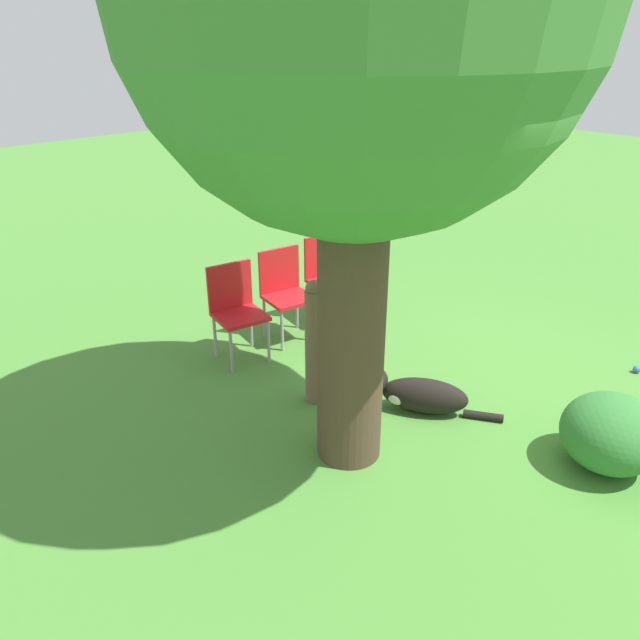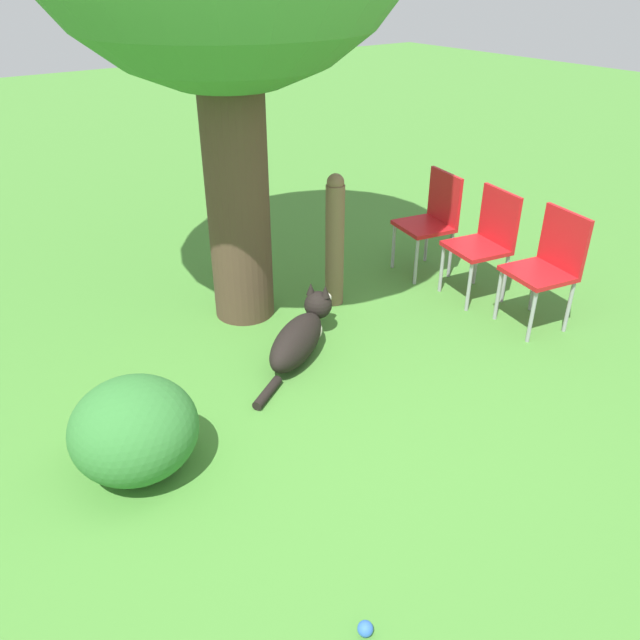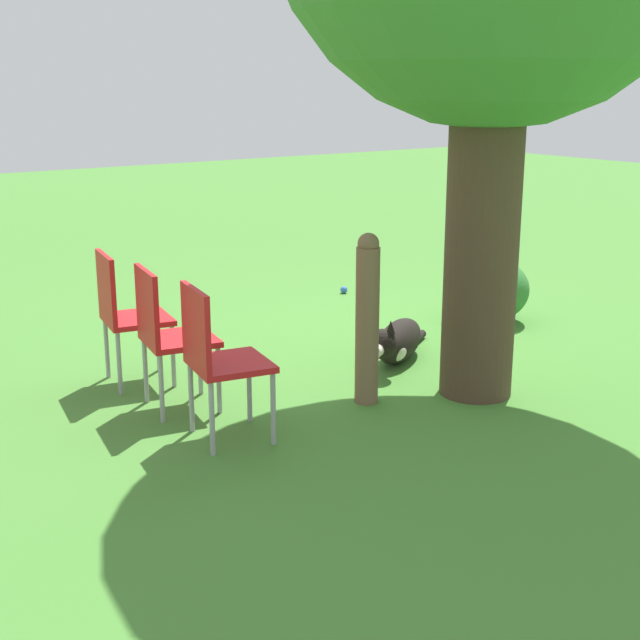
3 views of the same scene
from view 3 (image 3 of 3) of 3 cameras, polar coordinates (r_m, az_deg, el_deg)
ground_plane at (r=6.80m, az=4.81°, el=-1.97°), size 30.00×30.00×0.00m
dog at (r=6.47m, az=4.91°, el=-1.42°), size 1.07×0.73×0.41m
fence_post at (r=5.57m, az=3.04°, el=0.11°), size 0.15×0.15×1.09m
red_chair_0 at (r=6.05m, az=-12.40°, el=0.68°), size 0.49×0.51×0.90m
red_chair_1 at (r=5.52m, az=-9.81°, el=-0.57°), size 0.49×0.51×0.90m
red_chair_2 at (r=5.01m, az=-6.68°, el=-2.09°), size 0.49×0.51×0.90m
tennis_ball at (r=8.58m, az=1.54°, el=1.94°), size 0.07×0.07×0.07m
low_shrub at (r=7.68m, az=10.68°, el=1.96°), size 0.69×0.69×0.55m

